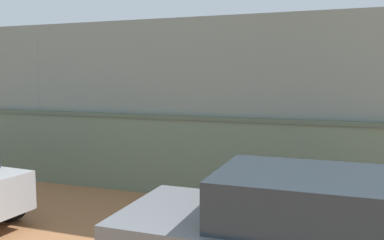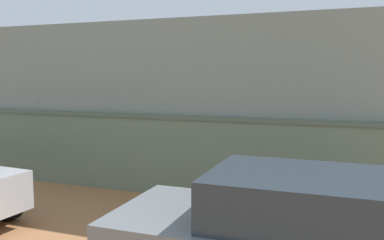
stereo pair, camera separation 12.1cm
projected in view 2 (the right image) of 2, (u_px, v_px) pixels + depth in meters
ground_plane at (169, 130)px, 19.16m from camera, size 260.00×260.00×0.00m
player_at_service_line at (292, 120)px, 14.67m from camera, size 1.24×0.72×1.62m
player_baseline_waiting at (280, 134)px, 11.36m from camera, size 0.75×1.24×1.59m
sports_ball at (286, 155)px, 12.77m from camera, size 0.16×0.16×0.16m
courtside_bench at (363, 172)px, 8.87m from camera, size 1.60×0.39×0.87m
parked_car_grey at (306, 239)px, 4.42m from camera, size 4.22×1.94×1.49m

